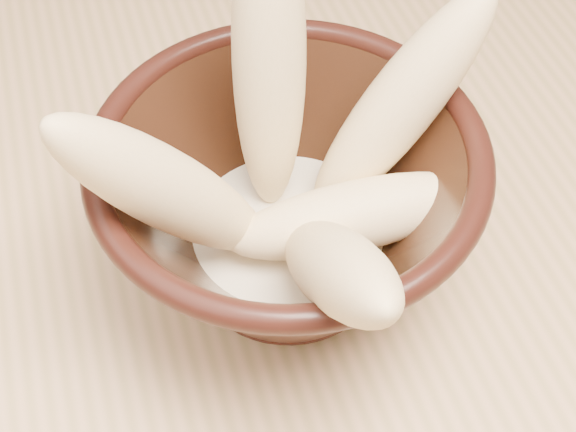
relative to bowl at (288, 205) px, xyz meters
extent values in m
cylinder|color=tan|center=(0.33, 0.37, -0.46)|extent=(0.05, 0.05, 0.71)
cylinder|color=black|center=(0.00, 0.00, -0.06)|extent=(0.09, 0.09, 0.01)
cylinder|color=black|center=(0.00, 0.00, -0.04)|extent=(0.09, 0.09, 0.01)
torus|color=black|center=(0.00, 0.00, 0.04)|extent=(0.22, 0.22, 0.01)
cylinder|color=beige|center=(0.00, 0.00, -0.03)|extent=(0.12, 0.12, 0.02)
ellipsoid|color=#E2C585|center=(0.00, 0.04, 0.07)|extent=(0.06, 0.09, 0.19)
ellipsoid|color=#E2C585|center=(-0.07, -0.01, 0.05)|extent=(0.13, 0.06, 0.16)
ellipsoid|color=#E2C585|center=(0.07, 0.02, 0.04)|extent=(0.13, 0.06, 0.16)
ellipsoid|color=#E2C585|center=(0.03, -0.02, 0.00)|extent=(0.15, 0.05, 0.05)
ellipsoid|color=#E2C585|center=(0.00, -0.07, 0.04)|extent=(0.05, 0.16, 0.15)
camera|label=1|loc=(-0.09, -0.27, 0.35)|focal=50.00mm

